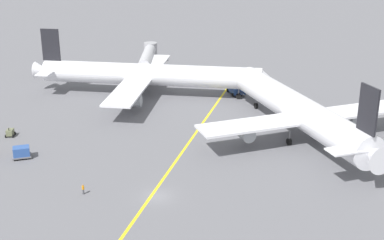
% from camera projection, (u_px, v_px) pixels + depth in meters
% --- Properties ---
extents(ground_plane, '(600.00, 600.00, 0.00)m').
position_uv_depth(ground_plane, '(157.00, 196.00, 82.80)').
color(ground_plane, slate).
extents(taxiway_stripe, '(1.05, 120.00, 0.01)m').
position_uv_depth(taxiway_stripe, '(171.00, 168.00, 92.06)').
color(taxiway_stripe, yellow).
rests_on(taxiway_stripe, ground).
extents(airliner_at_gate_left, '(57.96, 44.32, 15.34)m').
position_uv_depth(airliner_at_gate_left, '(149.00, 75.00, 128.41)').
color(airliner_at_gate_left, silver).
rests_on(airliner_at_gate_left, ground).
extents(airliner_being_pushed, '(37.76, 43.40, 16.07)m').
position_uv_depth(airliner_being_pushed, '(299.00, 111.00, 103.18)').
color(airliner_being_pushed, silver).
rests_on(airliner_being_pushed, ground).
extents(pushback_tug, '(5.72, 7.93, 3.03)m').
position_uv_depth(pushback_tug, '(236.00, 88.00, 130.66)').
color(pushback_tug, '#2D4C8C').
rests_on(pushback_tug, ground).
extents(gse_gpu_cart_small, '(2.14, 2.47, 1.90)m').
position_uv_depth(gse_gpu_cart_small, '(10.00, 132.00, 105.30)').
color(gse_gpu_cart_small, '#666B4C').
rests_on(gse_gpu_cart_small, ground).
extents(gse_container_dolly_flat, '(3.88, 3.56, 2.15)m').
position_uv_depth(gse_container_dolly_flat, '(21.00, 152.00, 95.52)').
color(gse_container_dolly_flat, slate).
rests_on(gse_container_dolly_flat, ground).
extents(ground_crew_ramp_agent_by_cones, '(0.36, 0.48, 1.66)m').
position_uv_depth(ground_crew_ramp_agent_by_cones, '(83.00, 189.00, 83.19)').
color(ground_crew_ramp_agent_by_cones, '#4C4C51').
rests_on(ground_crew_ramp_agent_by_cones, ground).
extents(jet_bridge, '(8.24, 21.31, 6.18)m').
position_uv_depth(jet_bridge, '(148.00, 55.00, 149.30)').
color(jet_bridge, '#B7B7BC').
rests_on(jet_bridge, ground).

